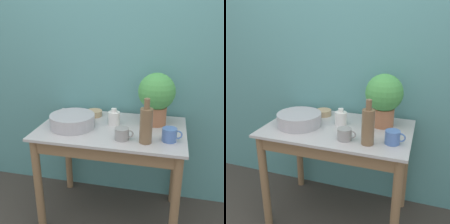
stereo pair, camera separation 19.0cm
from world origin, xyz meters
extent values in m
cube|color=teal|center=(0.00, 0.73, 1.20)|extent=(6.00, 0.05, 2.40)
cylinder|color=#846647|center=(-0.49, 0.05, 0.39)|extent=(0.06, 0.06, 0.77)
cylinder|color=#846647|center=(0.49, 0.05, 0.39)|extent=(0.06, 0.06, 0.77)
cylinder|color=#846647|center=(-0.49, 0.62, 0.39)|extent=(0.06, 0.06, 0.77)
cylinder|color=#846647|center=(0.49, 0.62, 0.39)|extent=(0.06, 0.06, 0.77)
cube|color=#846647|center=(0.00, 0.05, 0.72)|extent=(0.98, 0.02, 0.10)
cube|color=#B2B2B7|center=(0.00, 0.34, 0.78)|extent=(1.08, 0.67, 0.02)
cylinder|color=#A36647|center=(0.31, 0.48, 0.86)|extent=(0.16, 0.16, 0.14)
sphere|color=#47994C|center=(0.31, 0.48, 1.05)|extent=(0.28, 0.28, 0.28)
cylinder|color=#A8A8B2|center=(-0.29, 0.28, 0.84)|extent=(0.33, 0.33, 0.10)
cylinder|color=brown|center=(0.27, 0.14, 0.91)|extent=(0.08, 0.08, 0.23)
cylinder|color=brown|center=(0.27, 0.14, 1.06)|extent=(0.04, 0.04, 0.07)
cylinder|color=white|center=(0.00, 0.40, 0.84)|extent=(0.09, 0.09, 0.10)
cylinder|color=white|center=(0.00, 0.40, 0.90)|extent=(0.04, 0.04, 0.03)
cylinder|color=#4C70B7|center=(0.42, 0.19, 0.84)|extent=(0.10, 0.10, 0.09)
torus|color=#4C70B7|center=(0.47, 0.19, 0.84)|extent=(0.06, 0.01, 0.06)
cylinder|color=gray|center=(0.11, 0.15, 0.83)|extent=(0.10, 0.10, 0.08)
torus|color=gray|center=(0.16, 0.15, 0.84)|extent=(0.05, 0.01, 0.05)
cylinder|color=tan|center=(-0.20, 0.54, 0.82)|extent=(0.13, 0.13, 0.05)
camera|label=1|loc=(0.41, -1.41, 1.55)|focal=42.00mm
camera|label=2|loc=(0.59, -1.36, 1.55)|focal=42.00mm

